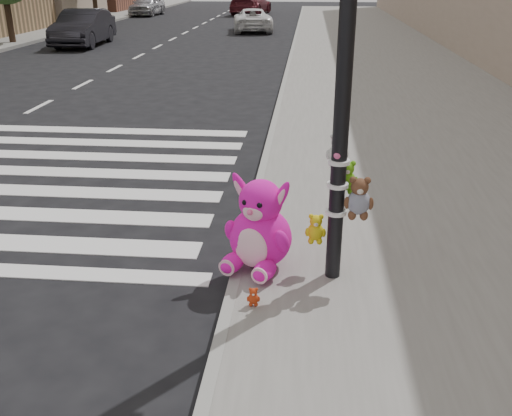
% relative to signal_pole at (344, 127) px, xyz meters
% --- Properties ---
extents(ground, '(120.00, 120.00, 0.00)m').
position_rel_signal_pole_xyz_m(ground, '(-2.63, -1.81, -1.79)').
color(ground, black).
rests_on(ground, ground).
extents(sidewalk_near, '(7.00, 80.00, 0.14)m').
position_rel_signal_pole_xyz_m(sidewalk_near, '(2.37, 8.19, -1.72)').
color(sidewalk_near, slate).
rests_on(sidewalk_near, ground).
extents(curb_edge, '(0.12, 80.00, 0.15)m').
position_rel_signal_pole_xyz_m(curb_edge, '(-1.08, 8.19, -1.72)').
color(curb_edge, gray).
rests_on(curb_edge, ground).
extents(signal_pole, '(0.69, 0.49, 4.00)m').
position_rel_signal_pole_xyz_m(signal_pole, '(0.00, 0.00, 0.00)').
color(signal_pole, black).
rests_on(signal_pole, sidewalk_near).
extents(pink_bunny, '(0.89, 0.96, 1.08)m').
position_rel_signal_pole_xyz_m(pink_bunny, '(-0.84, 0.11, -1.21)').
color(pink_bunny, '#F214B2').
rests_on(pink_bunny, sidewalk_near).
extents(red_teddy, '(0.14, 0.10, 0.20)m').
position_rel_signal_pole_xyz_m(red_teddy, '(-0.83, -0.69, -1.55)').
color(red_teddy, '#BD3512').
rests_on(red_teddy, sidewalk_near).
extents(car_dark_far, '(1.86, 4.82, 1.57)m').
position_rel_signal_pole_xyz_m(car_dark_far, '(-10.50, 20.30, -1.01)').
color(car_dark_far, black).
rests_on(car_dark_far, ground).
extents(car_white_near, '(2.58, 4.63, 1.22)m').
position_rel_signal_pole_xyz_m(car_white_near, '(-3.55, 27.27, -1.18)').
color(car_white_near, white).
rests_on(car_white_near, ground).
extents(car_maroon_near, '(3.05, 5.73, 1.58)m').
position_rel_signal_pole_xyz_m(car_maroon_near, '(-4.93, 40.00, -1.00)').
color(car_maroon_near, '#5B1A23').
rests_on(car_maroon_near, ground).
extents(car_silver_deep, '(2.00, 4.49, 1.50)m').
position_rel_signal_pole_xyz_m(car_silver_deep, '(-12.43, 38.11, -1.04)').
color(car_silver_deep, '#AEAEB3').
rests_on(car_silver_deep, ground).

